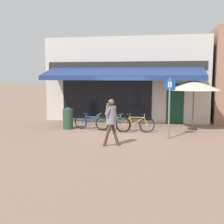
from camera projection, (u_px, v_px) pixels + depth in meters
The scene contains 10 objects.
ground_plane at pixel (116, 133), 12.37m from camera, with size 160.00×160.00×0.00m, color #846656.
shop_front at pixel (128, 79), 16.52m from camera, with size 9.00×4.89×4.61m.
bike_rack_rail at pixel (113, 120), 13.02m from camera, with size 2.75×0.04×0.57m.
bicycle_blue at pixel (91, 122), 13.15m from camera, with size 1.74×0.65×0.80m.
bicycle_green at pixel (112, 123), 12.81m from camera, with size 1.71×0.63×0.83m.
bicycle_orange at pixel (135, 124), 12.55m from camera, with size 1.74×0.53×0.84m.
pedestrian_adult at pixel (111, 117), 10.03m from camera, with size 0.61×0.56×1.71m.
litter_bin at pixel (68, 118), 13.35m from camera, with size 0.49×0.49×1.04m.
parking_sign at pixel (169, 102), 11.14m from camera, with size 0.44×0.07×2.46m.
cafe_parasol at pixel (194, 85), 13.01m from camera, with size 2.34×2.34×2.39m.
Camera 1 is at (2.06, -11.97, 2.52)m, focal length 45.00 mm.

